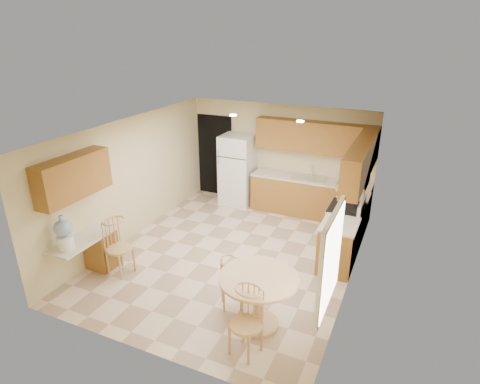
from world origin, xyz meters
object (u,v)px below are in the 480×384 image
at_px(chair_table_a, 229,281).
at_px(water_crock, 64,234).
at_px(refrigerator, 238,170).
at_px(chair_desk, 115,245).
at_px(chair_table_b, 243,321).
at_px(stove, 344,227).
at_px(dining_table, 258,294).

distance_m(chair_table_a, water_crock, 2.78).
distance_m(refrigerator, chair_desk, 3.89).
bearing_deg(chair_table_b, chair_desk, -4.70).
height_order(stove, water_crock, water_crock).
bearing_deg(chair_desk, dining_table, 94.25).
distance_m(stove, dining_table, 2.90).
height_order(chair_table_b, water_crock, water_crock).
bearing_deg(refrigerator, chair_table_b, -64.73).
relative_size(refrigerator, dining_table, 1.52).
relative_size(dining_table, water_crock, 1.92).
bearing_deg(chair_table_a, chair_table_b, 4.00).
xyz_separation_m(dining_table, chair_desk, (-2.77, 0.19, 0.07)).
distance_m(chair_table_a, chair_table_b, 1.03).
distance_m(stove, water_crock, 5.12).
bearing_deg(stove, chair_table_a, -115.50).
height_order(chair_desk, water_crock, water_crock).
bearing_deg(water_crock, stove, 39.49).
bearing_deg(water_crock, refrigerator, 76.74).
bearing_deg(dining_table, chair_table_b, -85.70).
bearing_deg(chair_table_b, dining_table, -73.53).
distance_m(dining_table, water_crock, 3.28).
xyz_separation_m(dining_table, chair_table_b, (0.05, -0.67, 0.05)).
bearing_deg(dining_table, water_crock, -172.47).
distance_m(chair_desk, water_crock, 0.87).
xyz_separation_m(dining_table, chair_table_a, (-0.55, 0.17, -0.04)).
xyz_separation_m(refrigerator, chair_desk, (-0.60, -3.84, -0.25)).
bearing_deg(chair_table_a, refrigerator, 171.03).
relative_size(refrigerator, water_crock, 2.92).
xyz_separation_m(refrigerator, chair_table_b, (2.22, -4.69, -0.27)).
bearing_deg(refrigerator, chair_desk, -98.88).
bearing_deg(dining_table, chair_table_a, 162.86).
height_order(refrigerator, stove, refrigerator).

